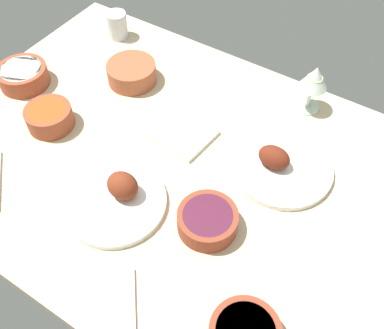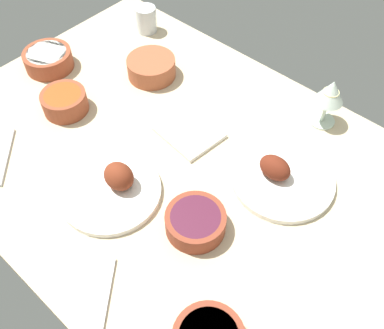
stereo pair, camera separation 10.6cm
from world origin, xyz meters
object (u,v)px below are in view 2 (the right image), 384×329
at_px(plate_far_side, 281,176).
at_px(bowl_cream, 48,59).
at_px(fork_loose, 7,156).
at_px(plate_near_viewer, 113,188).
at_px(bowl_onions, 196,222).
at_px(bowl_potatoes, 151,67).
at_px(spoon_loose, 107,298).
at_px(folded_napkin, 189,132).
at_px(wine_glass, 330,94).
at_px(bowl_soup, 64,101).
at_px(water_tumbler, 146,19).

bearing_deg(plate_far_side, bowl_cream, -171.75).
bearing_deg(fork_loose, plate_far_side, 79.37).
bearing_deg(plate_near_viewer, bowl_onions, 15.17).
height_order(plate_near_viewer, bowl_potatoes, plate_near_viewer).
bearing_deg(spoon_loose, plate_far_side, 130.64).
relative_size(bowl_potatoes, bowl_cream, 0.99).
height_order(plate_near_viewer, folded_napkin, plate_near_viewer).
bearing_deg(fork_loose, bowl_onions, 62.15).
bearing_deg(bowl_cream, bowl_onions, -10.17).
bearing_deg(bowl_potatoes, wine_glass, 19.82).
relative_size(plate_far_side, fork_loose, 1.35).
distance_m(bowl_onions, bowl_cream, 0.72).
xyz_separation_m(bowl_potatoes, fork_loose, (-0.05, -0.47, -0.03)).
bearing_deg(plate_near_viewer, bowl_soup, 161.80).
height_order(water_tumbler, folded_napkin, water_tumbler).
relative_size(bowl_onions, folded_napkin, 0.88).
distance_m(bowl_soup, bowl_cream, 0.20).
xyz_separation_m(bowl_potatoes, bowl_cream, (-0.26, -0.18, -0.00)).
height_order(folded_napkin, fork_loose, folded_napkin).
relative_size(wine_glass, folded_napkin, 0.91).
bearing_deg(plate_far_side, bowl_onions, -105.53).
bearing_deg(plate_far_side, folded_napkin, -172.74).
distance_m(plate_near_viewer, bowl_potatoes, 0.43).
xyz_separation_m(bowl_onions, bowl_soup, (-0.52, 0.04, 0.00)).
xyz_separation_m(plate_far_side, wine_glass, (-0.03, 0.24, 0.08)).
xyz_separation_m(bowl_soup, water_tumbler, (-0.10, 0.41, 0.01)).
xyz_separation_m(plate_near_viewer, wine_glass, (0.25, 0.54, 0.08)).
bearing_deg(bowl_cream, plate_near_viewer, -20.43).
relative_size(wine_glass, water_tumbler, 1.68).
xyz_separation_m(plate_far_side, spoon_loose, (-0.09, -0.48, -0.01)).
bearing_deg(bowl_cream, bowl_potatoes, 34.82).
bearing_deg(bowl_onions, plate_near_viewer, -164.83).
height_order(plate_near_viewer, fork_loose, plate_near_viewer).
relative_size(plate_far_side, folded_napkin, 1.64).
relative_size(plate_near_viewer, plate_far_side, 0.97).
height_order(wine_glass, folded_napkin, wine_glass).
bearing_deg(bowl_soup, water_tumbler, 103.53).
bearing_deg(bowl_potatoes, plate_near_viewer, -57.21).
bearing_deg(bowl_onions, fork_loose, -161.45).
height_order(bowl_cream, water_tumbler, water_tumbler).
bearing_deg(bowl_onions, wine_glass, 85.77).
distance_m(bowl_cream, spoon_loose, 0.77).
height_order(plate_far_side, fork_loose, plate_far_side).
relative_size(plate_far_side, bowl_onions, 1.85).
bearing_deg(fork_loose, bowl_potatoes, 127.68).
bearing_deg(bowl_onions, bowl_soup, 175.17).
bearing_deg(bowl_cream, bowl_soup, -24.02).
distance_m(plate_near_viewer, fork_loose, 0.30).
bearing_deg(water_tumbler, plate_far_side, -17.72).
xyz_separation_m(plate_far_side, fork_loose, (-0.56, -0.40, -0.01)).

